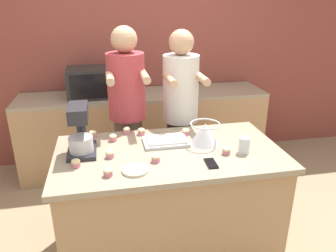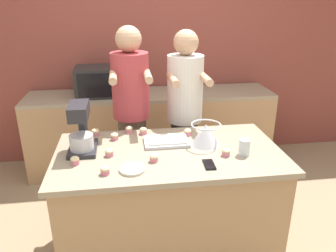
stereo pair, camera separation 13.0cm
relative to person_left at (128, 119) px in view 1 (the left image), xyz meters
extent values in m
plane|color=#937A5B|center=(0.25, -0.67, -0.92)|extent=(16.00, 16.00, 0.00)
cube|color=brown|center=(0.25, 1.14, 0.43)|extent=(10.00, 0.06, 2.70)
cube|color=#A87F56|center=(0.25, -0.67, -0.49)|extent=(1.59, 0.84, 0.85)
cube|color=gray|center=(0.25, -0.67, -0.05)|extent=(1.66, 0.89, 0.04)
cube|color=#A87F56|center=(0.25, 0.79, -0.48)|extent=(2.80, 0.60, 0.88)
cube|color=gray|center=(0.25, 0.79, -0.02)|extent=(2.80, 0.60, 0.04)
cylinder|color=brown|center=(0.00, 0.00, -0.45)|extent=(0.26, 0.26, 0.93)
cylinder|color=#A8383D|center=(0.00, 0.00, 0.30)|extent=(0.33, 0.33, 0.58)
sphere|color=tan|center=(0.00, 0.00, 0.70)|extent=(0.22, 0.22, 0.22)
cylinder|color=tan|center=(-0.14, -0.17, 0.42)|extent=(0.06, 0.34, 0.06)
cylinder|color=tan|center=(0.14, -0.17, 0.42)|extent=(0.06, 0.34, 0.06)
cylinder|color=#232328|center=(0.49, 0.00, -0.48)|extent=(0.25, 0.25, 0.87)
cylinder|color=silver|center=(0.49, 0.00, 0.25)|extent=(0.32, 0.32, 0.60)
sphere|color=tan|center=(0.49, 0.00, 0.66)|extent=(0.22, 0.22, 0.22)
cylinder|color=tan|center=(0.35, -0.17, 0.38)|extent=(0.06, 0.34, 0.06)
cylinder|color=tan|center=(0.63, -0.17, 0.38)|extent=(0.06, 0.34, 0.06)
cube|color=#232328|center=(-0.38, -0.57, -0.01)|extent=(0.20, 0.30, 0.03)
cylinder|color=#232328|center=(-0.38, -0.46, 0.12)|extent=(0.07, 0.07, 0.23)
cube|color=#232328|center=(-0.38, -0.59, 0.29)|extent=(0.13, 0.26, 0.10)
cylinder|color=#BCBCC1|center=(-0.38, -0.61, 0.06)|extent=(0.17, 0.17, 0.11)
cone|color=#BCBCC1|center=(0.54, -0.60, 0.05)|extent=(0.22, 0.22, 0.17)
torus|color=#BCBCC1|center=(0.54, -0.60, 0.13)|extent=(0.23, 0.23, 0.01)
cube|color=#BCBCC1|center=(0.25, -0.53, -0.02)|extent=(0.34, 0.23, 0.02)
cube|color=white|center=(0.25, -0.53, 0.00)|extent=(0.28, 0.18, 0.02)
cube|color=black|center=(-0.30, 0.79, 0.16)|extent=(0.56, 0.38, 0.32)
cube|color=black|center=(-0.35, 0.59, 0.16)|extent=(0.38, 0.01, 0.25)
cube|color=#2D2D2D|center=(-0.10, 0.59, 0.16)|extent=(0.11, 0.01, 0.25)
cube|color=black|center=(0.48, -0.92, -0.02)|extent=(0.08, 0.15, 0.01)
cube|color=black|center=(0.48, -0.92, -0.02)|extent=(0.07, 0.13, 0.00)
cylinder|color=silver|center=(0.77, -0.80, 0.03)|extent=(0.08, 0.08, 0.12)
cylinder|color=beige|center=(-0.03, -0.92, -0.02)|extent=(0.17, 0.17, 0.02)
cylinder|color=#D17084|center=(0.12, -0.82, -0.01)|extent=(0.06, 0.06, 0.03)
ellipsoid|color=beige|center=(0.12, -0.82, 0.01)|extent=(0.06, 0.06, 0.04)
cylinder|color=#D17084|center=(-0.31, -0.30, -0.01)|extent=(0.06, 0.06, 0.03)
ellipsoid|color=beige|center=(-0.31, -0.30, 0.01)|extent=(0.06, 0.06, 0.04)
cylinder|color=#D17084|center=(0.08, -0.32, -0.01)|extent=(0.06, 0.06, 0.03)
ellipsoid|color=beige|center=(0.08, -0.32, 0.01)|extent=(0.06, 0.06, 0.04)
cylinder|color=#D17084|center=(0.44, -0.40, -0.01)|extent=(0.06, 0.06, 0.03)
ellipsoid|color=beige|center=(0.44, -0.40, 0.01)|extent=(0.06, 0.06, 0.04)
cylinder|color=#D17084|center=(-0.03, -0.28, -0.01)|extent=(0.06, 0.06, 0.03)
ellipsoid|color=beige|center=(-0.03, -0.28, 0.01)|extent=(0.06, 0.06, 0.04)
cylinder|color=#D17084|center=(-0.41, -0.78, -0.01)|extent=(0.06, 0.06, 0.03)
ellipsoid|color=beige|center=(-0.41, -0.78, 0.01)|extent=(0.06, 0.06, 0.04)
cylinder|color=#D17084|center=(-0.15, -0.41, -0.01)|extent=(0.06, 0.06, 0.03)
ellipsoid|color=beige|center=(-0.15, -0.41, 0.01)|extent=(0.06, 0.06, 0.04)
cylinder|color=#D17084|center=(-0.19, -0.69, -0.01)|extent=(0.06, 0.06, 0.03)
ellipsoid|color=beige|center=(-0.19, -0.69, 0.01)|extent=(0.06, 0.06, 0.04)
cylinder|color=#D17084|center=(0.64, -0.80, -0.01)|extent=(0.06, 0.06, 0.03)
ellipsoid|color=beige|center=(0.64, -0.80, 0.01)|extent=(0.06, 0.06, 0.04)
cylinder|color=#D17084|center=(-0.21, -0.95, -0.01)|extent=(0.06, 0.06, 0.03)
ellipsoid|color=beige|center=(-0.21, -0.95, 0.01)|extent=(0.06, 0.06, 0.04)
camera|label=1|loc=(-0.19, -2.79, 1.03)|focal=35.00mm
camera|label=2|loc=(-0.06, -2.82, 1.03)|focal=35.00mm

